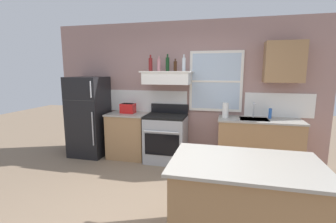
% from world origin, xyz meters
% --- Properties ---
extents(ground_plane, '(16.00, 16.00, 0.00)m').
position_xyz_m(ground_plane, '(0.00, 0.00, 0.00)').
color(ground_plane, '#7A6651').
extents(back_wall, '(5.40, 0.11, 2.70)m').
position_xyz_m(back_wall, '(0.03, 2.23, 1.35)').
color(back_wall, gray).
rests_on(back_wall, ground_plane).
extents(refrigerator, '(0.70, 0.72, 1.63)m').
position_xyz_m(refrigerator, '(-1.90, 1.84, 0.82)').
color(refrigerator, black).
rests_on(refrigerator, ground_plane).
extents(counter_left_of_stove, '(0.79, 0.63, 0.91)m').
position_xyz_m(counter_left_of_stove, '(-1.05, 1.90, 0.46)').
color(counter_left_of_stove, '#9E754C').
rests_on(counter_left_of_stove, ground_plane).
extents(toaster, '(0.30, 0.20, 0.19)m').
position_xyz_m(toaster, '(-1.06, 1.92, 1.01)').
color(toaster, red).
rests_on(toaster, counter_left_of_stove).
extents(stove_range, '(0.76, 0.69, 1.09)m').
position_xyz_m(stove_range, '(-0.25, 1.86, 0.46)').
color(stove_range, '#9EA0A5').
rests_on(stove_range, ground_plane).
extents(range_hood_shelf, '(0.96, 0.52, 0.24)m').
position_xyz_m(range_hood_shelf, '(-0.25, 1.96, 1.62)').
color(range_hood_shelf, white).
extents(bottle_red_label_wine, '(0.07, 0.07, 0.30)m').
position_xyz_m(bottle_red_label_wine, '(-0.57, 1.93, 1.87)').
color(bottle_red_label_wine, maroon).
rests_on(bottle_red_label_wine, range_hood_shelf).
extents(bottle_rose_pink, '(0.07, 0.07, 0.28)m').
position_xyz_m(bottle_rose_pink, '(-0.42, 1.98, 1.86)').
color(bottle_rose_pink, '#C67F84').
rests_on(bottle_rose_pink, range_hood_shelf).
extents(bottle_dark_green_wine, '(0.07, 0.07, 0.32)m').
position_xyz_m(bottle_dark_green_wine, '(-0.25, 1.99, 1.88)').
color(bottle_dark_green_wine, '#143819').
rests_on(bottle_dark_green_wine, range_hood_shelf).
extents(bottle_brown_stout, '(0.06, 0.06, 0.23)m').
position_xyz_m(bottle_brown_stout, '(-0.09, 1.93, 1.84)').
color(bottle_brown_stout, '#381E0F').
rests_on(bottle_brown_stout, range_hood_shelf).
extents(bottle_clear_tall, '(0.06, 0.06, 0.30)m').
position_xyz_m(bottle_clear_tall, '(0.07, 1.94, 1.87)').
color(bottle_clear_tall, silver).
rests_on(bottle_clear_tall, range_hood_shelf).
extents(counter_right_with_sink, '(1.43, 0.63, 0.91)m').
position_xyz_m(counter_right_with_sink, '(1.45, 1.90, 0.46)').
color(counter_right_with_sink, '#9E754C').
rests_on(counter_right_with_sink, ground_plane).
extents(sink_faucet, '(0.03, 0.17, 0.28)m').
position_xyz_m(sink_faucet, '(1.35, 2.00, 1.08)').
color(sink_faucet, silver).
rests_on(sink_faucet, counter_right_with_sink).
extents(paper_towel_roll, '(0.11, 0.11, 0.27)m').
position_xyz_m(paper_towel_roll, '(0.85, 1.90, 1.04)').
color(paper_towel_roll, white).
rests_on(paper_towel_roll, counter_right_with_sink).
extents(dish_soap_bottle, '(0.06, 0.06, 0.18)m').
position_xyz_m(dish_soap_bottle, '(1.63, 2.00, 1.00)').
color(dish_soap_bottle, blue).
rests_on(dish_soap_bottle, counter_right_with_sink).
extents(kitchen_island, '(1.40, 0.90, 0.91)m').
position_xyz_m(kitchen_island, '(1.06, -0.27, 0.46)').
color(kitchen_island, '#9E754C').
rests_on(kitchen_island, ground_plane).
extents(upper_cabinet_right, '(0.64, 0.32, 0.70)m').
position_xyz_m(upper_cabinet_right, '(1.80, 2.04, 1.90)').
color(upper_cabinet_right, '#9E754C').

